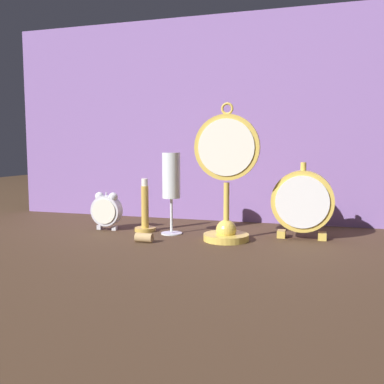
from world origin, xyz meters
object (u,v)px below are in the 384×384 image
object	(u,v)px
champagne_flute	(171,181)
mantel_clock_silver	(302,202)
wine_cork	(144,238)
alarm_clock_twin_bell	(106,209)
pocket_watch_on_stand	(227,181)
brass_candlestick	(145,214)

from	to	relation	value
champagne_flute	mantel_clock_silver	bearing A→B (deg)	6.44
champagne_flute	wine_cork	distance (m)	0.17
alarm_clock_twin_bell	mantel_clock_silver	size ratio (longest dim) A/B	0.55
mantel_clock_silver	wine_cork	xyz separation A→B (m)	(-0.36, -0.15, -0.08)
alarm_clock_twin_bell	pocket_watch_on_stand	bearing A→B (deg)	-6.20
brass_candlestick	champagne_flute	bearing A→B (deg)	-10.24
mantel_clock_silver	wine_cork	distance (m)	0.40
mantel_clock_silver	alarm_clock_twin_bell	bearing A→B (deg)	-175.91
pocket_watch_on_stand	mantel_clock_silver	distance (m)	0.20
alarm_clock_twin_bell	brass_candlestick	world-z (taller)	brass_candlestick
pocket_watch_on_stand	champagne_flute	distance (m)	0.16
mantel_clock_silver	brass_candlestick	world-z (taller)	mantel_clock_silver
wine_cork	brass_candlestick	bearing A→B (deg)	111.77
champagne_flute	wine_cork	xyz separation A→B (m)	(-0.03, -0.11, -0.13)
mantel_clock_silver	pocket_watch_on_stand	bearing A→B (deg)	-157.08
pocket_watch_on_stand	wine_cork	world-z (taller)	pocket_watch_on_stand
wine_cork	pocket_watch_on_stand	bearing A→B (deg)	22.33
pocket_watch_on_stand	champagne_flute	world-z (taller)	pocket_watch_on_stand
alarm_clock_twin_bell	mantel_clock_silver	distance (m)	0.52
wine_cork	mantel_clock_silver	bearing A→B (deg)	22.62
alarm_clock_twin_bell	mantel_clock_silver	xyz separation A→B (m)	(0.52, 0.04, 0.03)
champagne_flute	wine_cork	bearing A→B (deg)	-104.88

